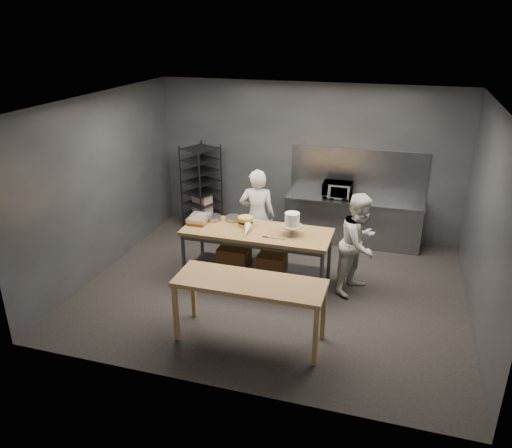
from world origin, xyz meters
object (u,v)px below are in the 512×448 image
at_px(chef_behind, 257,216).
at_px(speed_rack, 202,188).
at_px(near_counter, 250,287).
at_px(layer_cake, 246,221).
at_px(frosted_cake_stand, 292,221).
at_px(work_table, 254,249).
at_px(chef_right, 359,244).
at_px(microwave, 337,190).

bearing_deg(chef_behind, speed_rack, -48.66).
height_order(near_counter, layer_cake, layer_cake).
relative_size(near_counter, frosted_cake_stand, 5.47).
bearing_deg(layer_cake, chef_behind, 88.34).
distance_m(work_table, chef_behind, 0.80).
bearing_deg(chef_right, near_counter, 169.54).
height_order(work_table, frosted_cake_stand, frosted_cake_stand).
relative_size(work_table, near_counter, 1.20).
bearing_deg(near_counter, work_table, 104.90).
height_order(chef_behind, microwave, chef_behind).
distance_m(microwave, frosted_cake_stand, 2.08).
bearing_deg(microwave, frosted_cake_stand, -101.73).
relative_size(frosted_cake_stand, layer_cake, 1.48).
height_order(frosted_cake_stand, layer_cake, frosted_cake_stand).
xyz_separation_m(work_table, chef_behind, (-0.16, 0.73, 0.29)).
bearing_deg(work_table, chef_right, 5.80).
distance_m(speed_rack, microwave, 2.78).
relative_size(speed_rack, microwave, 3.23).
relative_size(microwave, layer_cake, 2.19).
height_order(speed_rack, chef_behind, speed_rack).
height_order(work_table, speed_rack, speed_rack).
bearing_deg(frosted_cake_stand, chef_right, 9.72).
bearing_deg(near_counter, chef_behind, 104.23).
bearing_deg(chef_right, speed_rack, 86.88).
bearing_deg(frosted_cake_stand, work_table, 179.13).
relative_size(near_counter, chef_right, 1.22).
bearing_deg(chef_behind, near_counter, 93.54).
relative_size(work_table, layer_cake, 9.72).
xyz_separation_m(work_table, microwave, (1.05, 2.02, 0.48)).
bearing_deg(near_counter, layer_cake, 109.45).
relative_size(speed_rack, chef_right, 1.07).
xyz_separation_m(chef_behind, microwave, (1.21, 1.30, 0.19)).
bearing_deg(work_table, layer_cake, 146.81).
bearing_deg(frosted_cake_stand, layer_cake, 170.95).
height_order(work_table, chef_behind, chef_behind).
bearing_deg(near_counter, speed_rack, 121.18).
bearing_deg(frosted_cake_stand, speed_rack, 140.23).
xyz_separation_m(work_table, frosted_cake_stand, (0.63, -0.01, 0.57)).
height_order(near_counter, chef_right, chef_right).
relative_size(chef_right, microwave, 3.02).
height_order(work_table, layer_cake, layer_cake).
bearing_deg(frosted_cake_stand, microwave, 78.27).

